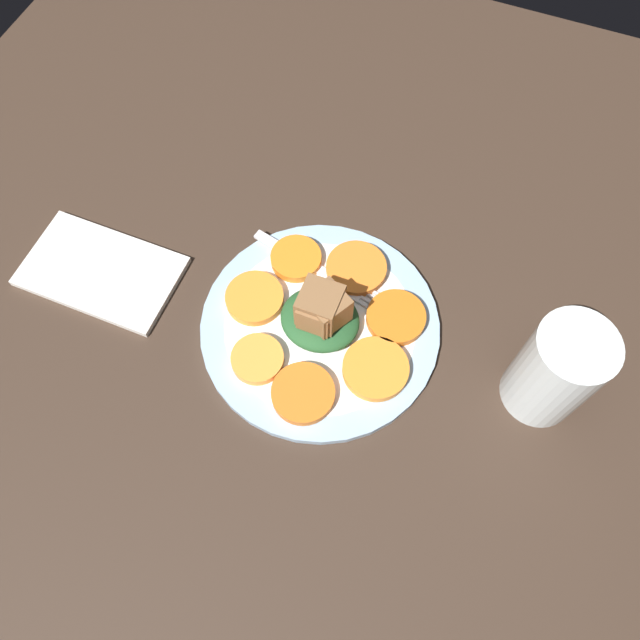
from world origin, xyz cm
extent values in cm
cube|color=#38281E|center=(0.00, 0.00, 1.00)|extent=(120.00, 120.00, 2.00)
cylinder|color=#99B7D1|center=(0.00, 0.00, 2.50)|extent=(26.32, 26.32, 1.00)
cylinder|color=white|center=(0.00, 0.00, 2.55)|extent=(21.06, 21.06, 1.00)
cylinder|color=orange|center=(-1.45, 8.26, 3.66)|extent=(6.63, 6.63, 1.12)
cylinder|color=orange|center=(-7.46, 2.91, 3.66)|extent=(7.03, 7.03, 1.12)
cylinder|color=orange|center=(-7.49, -3.58, 3.66)|extent=(6.50, 6.50, 1.12)
cylinder|color=orange|center=(-1.30, -7.78, 3.66)|extent=(6.89, 6.89, 1.12)
cylinder|color=orange|center=(5.56, -6.45, 3.66)|extent=(5.84, 5.84, 1.12)
cylinder|color=orange|center=(7.82, 0.04, 3.66)|extent=(6.48, 6.48, 1.12)
cylinder|color=orange|center=(4.49, 6.54, 3.66)|extent=(5.62, 5.62, 1.12)
ellipsoid|color=#235128|center=(0.00, 0.00, 4.29)|extent=(8.67, 7.80, 2.37)
cube|color=brown|center=(0.35, 0.63, 7.26)|extent=(3.60, 3.60, 3.57)
cube|color=brown|center=(0.12, -0.19, 7.57)|extent=(4.22, 4.22, 4.18)
cube|color=brown|center=(-0.73, -0.02, 7.44)|extent=(5.35, 5.35, 3.94)
cube|color=silver|center=(4.86, -6.71, 3.30)|extent=(13.13, 3.79, 0.40)
cube|color=silver|center=(-2.38, -5.19, 3.30)|extent=(2.04, 2.59, 0.40)
cube|color=silver|center=(-5.90, -5.47, 3.30)|extent=(5.14, 1.37, 0.40)
cube|color=silver|center=(-5.77, -4.81, 3.30)|extent=(5.14, 1.37, 0.40)
cube|color=silver|center=(-5.63, -4.16, 3.30)|extent=(5.14, 1.37, 0.40)
cube|color=silver|center=(-5.49, -3.51, 3.30)|extent=(5.14, 1.37, 0.40)
cylinder|color=silver|center=(-24.03, -1.57, 8.29)|extent=(7.70, 7.70, 12.58)
cube|color=silver|center=(26.14, 2.85, 2.40)|extent=(17.76, 10.66, 0.80)
camera|label=1|loc=(-11.07, 27.49, 64.58)|focal=35.00mm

